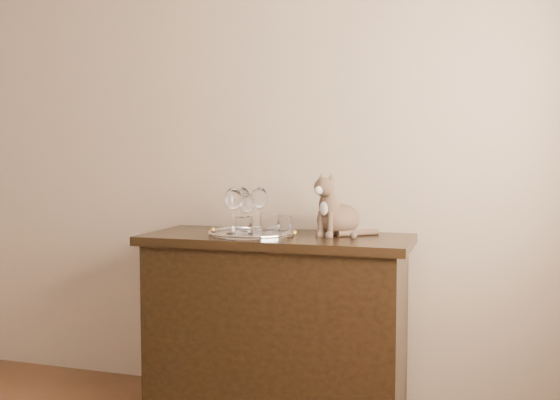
% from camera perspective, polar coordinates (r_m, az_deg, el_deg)
% --- Properties ---
extents(wall_back, '(4.00, 0.10, 2.70)m').
position_cam_1_polar(wall_back, '(3.30, -8.70, 6.50)').
color(wall_back, '#C0AB90').
rests_on(wall_back, ground).
extents(sideboard, '(1.20, 0.50, 0.85)m').
position_cam_1_polar(sideboard, '(2.89, -0.31, -11.62)').
color(sideboard, black).
rests_on(sideboard, ground).
extents(tray, '(0.40, 0.40, 0.01)m').
position_cam_1_polar(tray, '(2.81, -2.51, -3.14)').
color(tray, silver).
rests_on(tray, sideboard).
extents(wine_glass_a, '(0.08, 0.08, 0.20)m').
position_cam_1_polar(wine_glass_a, '(2.91, -3.52, -0.81)').
color(wine_glass_a, white).
rests_on(wine_glass_a, tray).
extents(wine_glass_b, '(0.08, 0.08, 0.21)m').
position_cam_1_polar(wine_glass_b, '(2.86, -1.91, -0.86)').
color(wine_glass_b, white).
rests_on(wine_glass_b, tray).
extents(wine_glass_c, '(0.08, 0.08, 0.21)m').
position_cam_1_polar(wine_glass_c, '(2.79, -4.29, -0.98)').
color(wine_glass_c, white).
rests_on(wine_glass_c, tray).
extents(wine_glass_d, '(0.07, 0.07, 0.18)m').
position_cam_1_polar(wine_glass_d, '(2.81, -3.02, -1.21)').
color(wine_glass_d, white).
rests_on(wine_glass_d, tray).
extents(tumbler_a, '(0.09, 0.09, 0.10)m').
position_cam_1_polar(tumbler_a, '(2.72, -0.94, -2.25)').
color(tumbler_a, white).
rests_on(tumbler_a, tray).
extents(tumbler_b, '(0.08, 0.08, 0.09)m').
position_cam_1_polar(tumbler_b, '(2.69, -3.31, -2.45)').
color(tumbler_b, white).
rests_on(tumbler_b, tray).
extents(tumbler_c, '(0.07, 0.07, 0.08)m').
position_cam_1_polar(tumbler_c, '(2.77, 0.28, -2.30)').
color(tumbler_c, white).
rests_on(tumbler_c, tray).
extents(cat, '(0.36, 0.35, 0.28)m').
position_cam_1_polar(cat, '(2.82, 5.36, -0.34)').
color(cat, brown).
rests_on(cat, sideboard).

